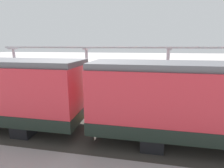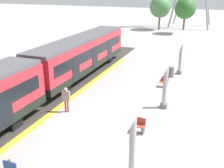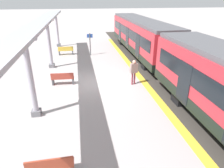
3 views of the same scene
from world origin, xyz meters
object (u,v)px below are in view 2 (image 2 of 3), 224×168
object	(u,v)px
canopy_pillar_second	(133,138)
trash_bin	(171,72)
canopy_pillar_fourth	(181,53)
bench_mid_platform	(159,81)
bench_near_end	(132,124)
passenger_waiting_near_edge	(66,97)
canopy_pillar_third	(166,80)
train_far_carriage	(82,55)

from	to	relation	value
canopy_pillar_second	trash_bin	world-z (taller)	canopy_pillar_second
canopy_pillar_fourth	bench_mid_platform	bearing A→B (deg)	-106.64
bench_near_end	bench_mid_platform	bearing A→B (deg)	90.25
bench_near_end	passenger_waiting_near_edge	distance (m)	4.81
canopy_pillar_third	bench_near_end	world-z (taller)	canopy_pillar_third
train_far_carriage	canopy_pillar_fourth	size ratio (longest dim) A/B	3.74
bench_near_end	trash_bin	size ratio (longest dim) A/B	1.59
canopy_pillar_second	bench_mid_platform	xyz separation A→B (m)	(-1.16, 11.50, -1.53)
train_far_carriage	canopy_pillar_fourth	xyz separation A→B (m)	(8.50, 3.22, 0.13)
train_far_carriage	bench_near_end	bearing A→B (deg)	-48.51
canopy_pillar_second	bench_mid_platform	world-z (taller)	canopy_pillar_second
canopy_pillar_third	bench_near_end	size ratio (longest dim) A/B	2.55
canopy_pillar_second	canopy_pillar_fourth	world-z (taller)	same
train_far_carriage	canopy_pillar_second	bearing A→B (deg)	-55.03
train_far_carriage	bench_mid_platform	distance (m)	7.50
train_far_carriage	passenger_waiting_near_edge	bearing A→B (deg)	-70.60
bench_near_end	canopy_pillar_fourth	bearing A→B (deg)	84.45
bench_mid_platform	passenger_waiting_near_edge	size ratio (longest dim) A/B	0.88
trash_bin	passenger_waiting_near_edge	size ratio (longest dim) A/B	0.56
train_far_carriage	bench_near_end	size ratio (longest dim) A/B	9.56
train_far_carriage	canopy_pillar_third	world-z (taller)	canopy_pillar_third
canopy_pillar_third	trash_bin	bearing A→B (deg)	94.83
train_far_carriage	canopy_pillar_second	world-z (taller)	canopy_pillar_second
canopy_pillar_third	bench_near_end	distance (m)	4.13
canopy_pillar_second	bench_near_end	size ratio (longest dim) A/B	2.55
canopy_pillar_third	bench_mid_platform	world-z (taller)	canopy_pillar_third
train_far_carriage	bench_near_end	world-z (taller)	train_far_carriage
canopy_pillar_fourth	bench_mid_platform	world-z (taller)	canopy_pillar_fourth
canopy_pillar_second	canopy_pillar_third	distance (m)	7.49
canopy_pillar_second	trash_bin	xyz separation A→B (m)	(-0.57, 14.19, -1.49)
canopy_pillar_third	passenger_waiting_near_edge	bearing A→B (deg)	-153.50
train_far_carriage	passenger_waiting_near_edge	size ratio (longest dim) A/B	8.53
train_far_carriage	passenger_waiting_near_edge	xyz separation A→B (m)	(2.67, -7.58, -0.77)
canopy_pillar_third	passenger_waiting_near_edge	world-z (taller)	canopy_pillar_third
train_far_carriage	trash_bin	world-z (taller)	train_far_carriage
bench_mid_platform	canopy_pillar_third	bearing A→B (deg)	-73.92
canopy_pillar_third	canopy_pillar_fourth	bearing A→B (deg)	90.00
canopy_pillar_second	canopy_pillar_fourth	size ratio (longest dim) A/B	1.00
bench_mid_platform	trash_bin	bearing A→B (deg)	77.55
canopy_pillar_second	canopy_pillar_third	bearing A→B (deg)	90.00
canopy_pillar_third	trash_bin	distance (m)	6.89
canopy_pillar_second	canopy_pillar_third	world-z (taller)	same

